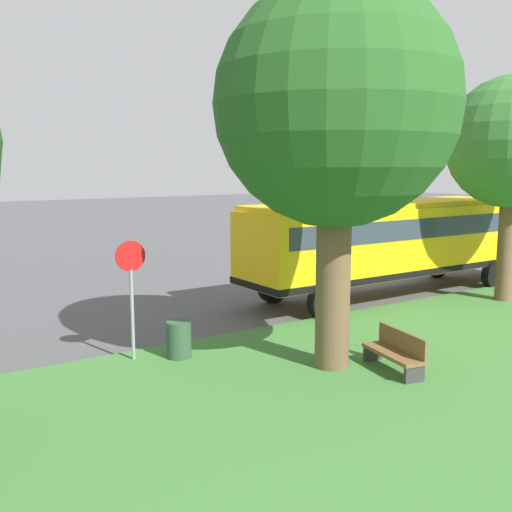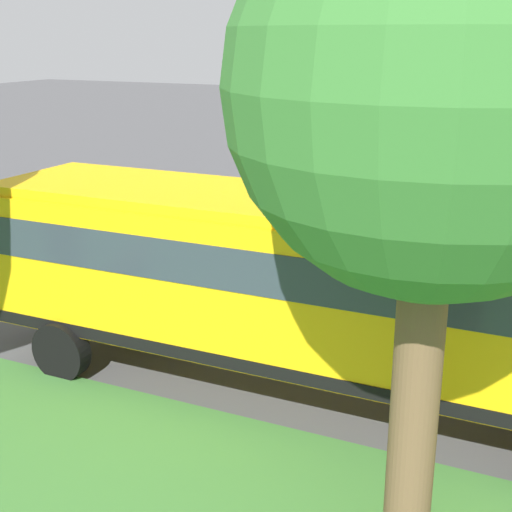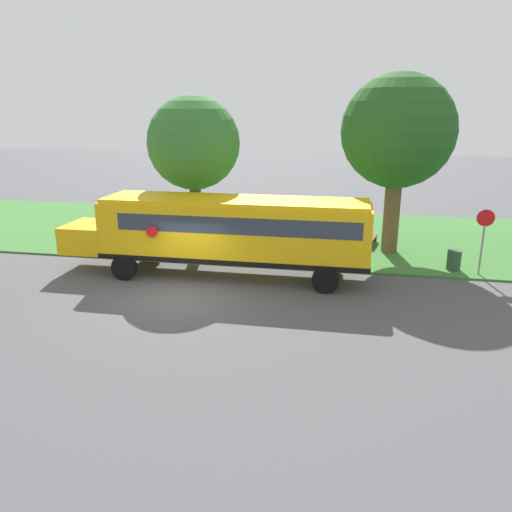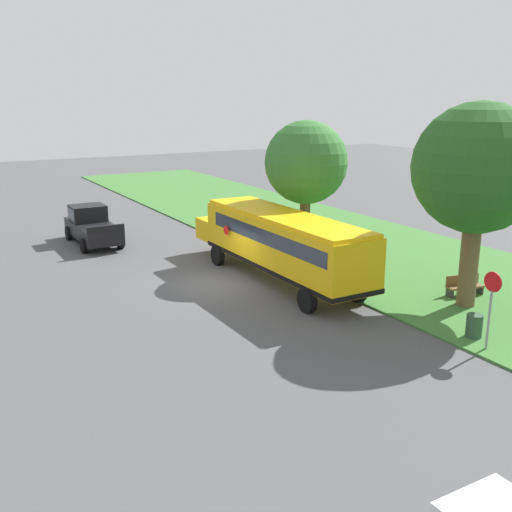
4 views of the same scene
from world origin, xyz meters
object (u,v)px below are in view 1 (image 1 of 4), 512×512
school_bus (391,238)px  pickup_truck (471,229)px  oak_tree_beside_bus (510,144)px  stop_sign (131,286)px  park_bench (395,352)px  trash_bin (179,341)px  oak_tree_roadside_mid (342,105)px

school_bus → pickup_truck: (5.46, -11.65, -0.85)m
school_bus → oak_tree_beside_bus: 4.65m
pickup_truck → stop_sign: 22.81m
oak_tree_beside_bus → park_bench: (-2.86, 7.85, -4.51)m
school_bus → pickup_truck: bearing=-64.9°
park_bench → school_bus: bearing=-45.4°
stop_sign → trash_bin: stop_sign is taller
park_bench → trash_bin: park_bench is taller
pickup_truck → oak_tree_beside_bus: (-8.19, 9.47, 3.91)m
pickup_truck → oak_tree_beside_bus: bearing=130.9°
stop_sign → park_bench: size_ratio=1.64×
oak_tree_beside_bus → stop_sign: (0.89, 12.14, -3.25)m
trash_bin → school_bus: bearing=-75.9°
oak_tree_roadside_mid → oak_tree_beside_bus: bearing=-76.9°
pickup_truck → oak_tree_roadside_mid: bearing=119.3°
trash_bin → oak_tree_roadside_mid: bearing=-134.9°
school_bus → stop_sign: 10.12m
oak_tree_beside_bus → oak_tree_roadside_mid: oak_tree_roadside_mid is taller
pickup_truck → stop_sign: (-7.30, 21.60, 0.66)m
school_bus → trash_bin: bearing=104.1°
oak_tree_roadside_mid → park_bench: 5.21m
pickup_truck → oak_tree_roadside_mid: size_ratio=0.67×
school_bus → trash_bin: size_ratio=13.80×
trash_bin → stop_sign: bearing=64.3°
park_bench → oak_tree_roadside_mid: bearing=47.1°
school_bus → oak_tree_roadside_mid: 8.87m
pickup_truck → park_bench: size_ratio=3.24×
stop_sign → trash_bin: 1.63m
school_bus → park_bench: (-5.59, 5.67, -1.45)m
oak_tree_roadside_mid → pickup_truck: bearing=-60.7°
oak_tree_roadside_mid → trash_bin: size_ratio=8.96×
oak_tree_beside_bus → oak_tree_roadside_mid: bearing=103.1°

